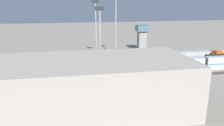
{
  "coord_description": "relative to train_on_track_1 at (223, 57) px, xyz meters",
  "views": [
    {
      "loc": [
        22.94,
        81.47,
        26.7
      ],
      "look_at": [
        7.96,
        -2.37,
        2.5
      ],
      "focal_mm": 35.44,
      "sensor_mm": 36.0,
      "label": 1
    }
  ],
  "objects": [
    {
      "name": "track_bed_2",
      "position": [
        43.4,
        5.0,
        -2.1
      ],
      "size": [
        140.0,
        2.8,
        0.12
      ],
      "primitive_type": "cube",
      "color": "#3D3833",
      "rests_on": "ground_plane"
    },
    {
      "name": "track_bed_1",
      "position": [
        43.4,
        0.0,
        -2.1
      ],
      "size": [
        140.0,
        2.8,
        0.12
      ],
      "primitive_type": "cube",
      "color": "#4C443D",
      "rests_on": "ground_plane"
    },
    {
      "name": "train_on_track_1",
      "position": [
        0.0,
        0.0,
        0.0
      ],
      "size": [
        10.0,
        3.0,
        5.0
      ],
      "color": "#D85914",
      "rests_on": "ground_plane"
    },
    {
      "name": "track_bed_4",
      "position": [
        43.4,
        15.0,
        -2.1
      ],
      "size": [
        140.0,
        2.8,
        0.12
      ],
      "primitive_type": "cube",
      "color": "#3D3833",
      "rests_on": "ground_plane"
    },
    {
      "name": "track_bed_3",
      "position": [
        43.4,
        10.0,
        -2.1
      ],
      "size": [
        140.0,
        2.8,
        0.12
      ],
      "primitive_type": "cube",
      "color": "#4C443D",
      "rests_on": "ground_plane"
    },
    {
      "name": "train_on_track_3",
      "position": [
        39.69,
        10.0,
        0.45
      ],
      "size": [
        95.6,
        3.06,
        5.0
      ],
      "color": "#B7BABF",
      "rests_on": "ground_plane"
    },
    {
      "name": "ground_plane",
      "position": [
        43.4,
        5.0,
        -2.16
      ],
      "size": [
        400.0,
        400.0,
        0.0
      ],
      "primitive_type": "plane",
      "color": "gray"
    },
    {
      "name": "light_mast_2",
      "position": [
        56.52,
        -7.01,
        14.96
      ],
      "size": [
        2.8,
        0.7,
        26.81
      ],
      "color": "#9EA0A5",
      "rests_on": "ground_plane"
    },
    {
      "name": "maintenance_shed",
      "position": [
        61.86,
        36.08,
        4.42
      ],
      "size": [
        47.6,
        21.85,
        13.16
      ],
      "primitive_type": "cube",
      "color": "#9E9389",
      "rests_on": "ground_plane"
    },
    {
      "name": "light_mast_0",
      "position": [
        47.89,
        -7.44,
        16.63
      ],
      "size": [
        2.8,
        0.7,
        29.89
      ],
      "color": "#9EA0A5",
      "rests_on": "ground_plane"
    },
    {
      "name": "train_on_track_0",
      "position": [
        38.89,
        -5.0,
        -0.14
      ],
      "size": [
        119.8,
        3.0,
        3.8
      ],
      "color": "#B7BABF",
      "rests_on": "ground_plane"
    },
    {
      "name": "control_tower",
      "position": [
        31.03,
        -22.9,
        6.28
      ],
      "size": [
        6.0,
        6.0,
        14.52
      ],
      "color": "gray",
      "rests_on": "ground_plane"
    },
    {
      "name": "train_on_track_2",
      "position": [
        50.41,
        5.0,
        -0.11
      ],
      "size": [
        114.8,
        3.06,
        4.4
      ],
      "color": "black",
      "rests_on": "ground_plane"
    },
    {
      "name": "track_bed_0",
      "position": [
        43.4,
        -5.0,
        -2.1
      ],
      "size": [
        140.0,
        2.8,
        0.12
      ],
      "primitive_type": "cube",
      "color": "#3D3833",
      "rests_on": "ground_plane"
    },
    {
      "name": "light_mast_1",
      "position": [
        57.89,
        18.32,
        13.94
      ],
      "size": [
        2.8,
        0.7,
        24.96
      ],
      "color": "#9EA0A5",
      "rests_on": "ground_plane"
    }
  ]
}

